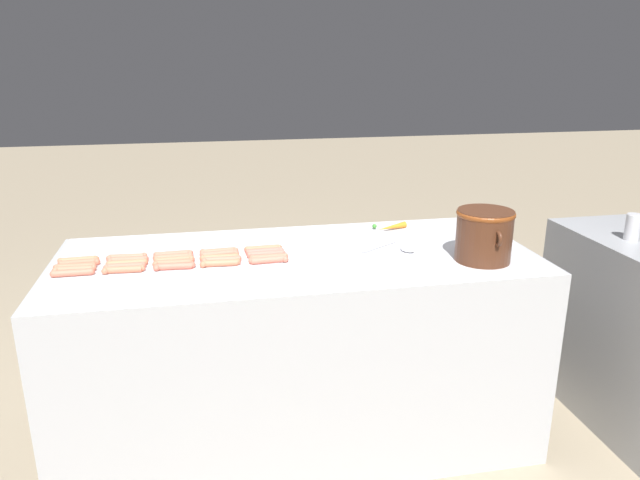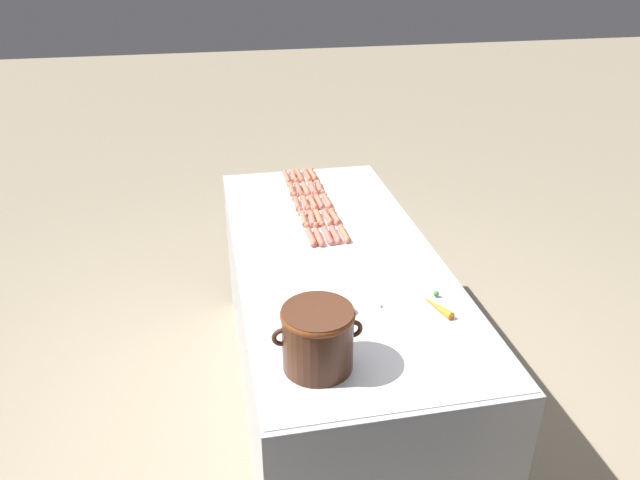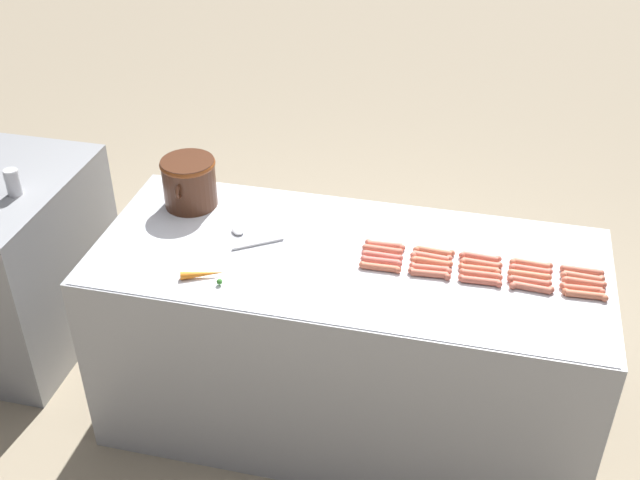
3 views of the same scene
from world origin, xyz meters
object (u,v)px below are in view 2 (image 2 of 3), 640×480
hot_dog_19 (319,237)px  hot_dog_18 (312,219)px  hot_dog_7 (319,201)px  hot_dog_14 (327,235)px  hot_dog_15 (293,176)px  hot_dog_1 (319,187)px  hot_dog_0 (313,174)px  hot_dog_5 (307,175)px  hot_dog_9 (335,235)px  carrot (436,305)px  hot_dog_12 (313,202)px  hot_dog_21 (291,189)px  hot_dog_8 (327,217)px  hot_dog_23 (304,219)px  bean_pot (318,336)px  hot_dog_2 (327,201)px  hot_dog_11 (305,189)px  hot_dog_20 (286,176)px  hot_dog_17 (305,203)px  hot_dog_3 (334,216)px  hot_dog_22 (297,204)px  hot_dog_4 (344,234)px  serving_spoon (353,306)px  hot_dog_6 (313,188)px  hot_dog_24 (311,237)px  hot_dog_16 (299,189)px  hot_dog_13 (319,218)px  hot_dog_10 (299,175)px

hot_dog_19 → hot_dog_18: bearing=-91.5°
hot_dog_7 → hot_dog_14: 0.39m
hot_dog_15 → hot_dog_19: bearing=89.7°
hot_dog_1 → hot_dog_0: bearing=-89.8°
hot_dog_5 → hot_dog_9: size_ratio=1.00×
hot_dog_14 → carrot: 0.71m
hot_dog_12 → hot_dog_21: bearing=-67.2°
hot_dog_7 → hot_dog_19: same height
hot_dog_8 → hot_dog_23: (0.12, -0.00, 0.00)m
hot_dog_15 → hot_dog_18: (-0.00, 0.58, 0.00)m
hot_dog_9 → bean_pot: 0.94m
hot_dog_2 → hot_dog_11: size_ratio=1.00×
hot_dog_21 → hot_dog_20: bearing=-90.3°
carrot → hot_dog_2: bearing=-78.7°
hot_dog_8 → hot_dog_17: 0.21m
hot_dog_3 → hot_dog_20: (0.16, -0.58, 0.00)m
hot_dog_22 → hot_dog_7: bearing=-175.3°
hot_dog_0 → hot_dog_1: (-0.00, 0.19, 0.00)m
hot_dog_3 → hot_dog_7: (0.04, -0.19, 0.00)m
hot_dog_4 → serving_spoon: size_ratio=0.69×
hot_dog_20 → hot_dog_12: bearing=101.8°
hot_dog_0 → hot_dog_19: same height
hot_dog_3 → hot_dog_6: same height
hot_dog_1 → hot_dog_15: size_ratio=1.00×
hot_dog_17 → hot_dog_14: bearing=95.6°
hot_dog_6 → hot_dog_9: 0.57m
hot_dog_5 → hot_dog_6: 0.19m
hot_dog_11 → hot_dog_9: bearing=94.1°
hot_dog_0 → hot_dog_24: size_ratio=1.00×
hot_dog_2 → hot_dog_20: same height
hot_dog_16 → hot_dog_21: bearing=-1.4°
hot_dog_4 → hot_dog_22: bearing=-67.0°
hot_dog_16 → hot_dog_8: bearing=102.0°
hot_dog_13 → hot_dog_20: (0.08, -0.58, 0.00)m
hot_dog_11 → hot_dog_16: size_ratio=1.00×
hot_dog_9 → hot_dog_11: size_ratio=1.00×
hot_dog_3 → hot_dog_17: 0.22m
hot_dog_13 → hot_dog_9: bearing=101.8°
hot_dog_10 → carrot: 1.46m
hot_dog_17 → hot_dog_1: bearing=-120.1°
hot_dog_14 → bean_pot: (0.22, 0.89, 0.11)m
hot_dog_21 → bean_pot: bean_pot is taller
hot_dog_14 → serving_spoon: 0.59m
hot_dog_24 → hot_dog_15: bearing=-92.9°
hot_dog_0 → hot_dog_4: 0.77m
carrot → hot_dog_20: bearing=-75.6°
hot_dog_0 → hot_dog_18: (0.11, 0.59, 0.00)m
hot_dog_12 → hot_dog_16: size_ratio=1.00×
hot_dog_9 → hot_dog_21: same height
hot_dog_14 → hot_dog_21: same height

